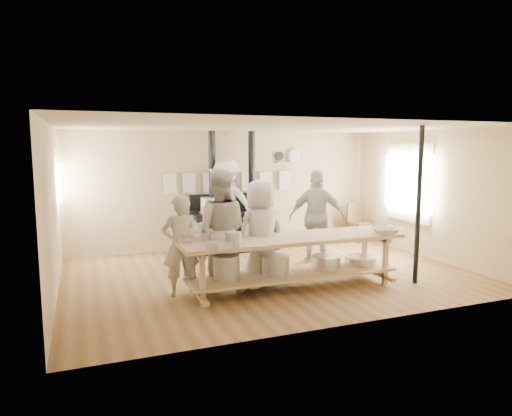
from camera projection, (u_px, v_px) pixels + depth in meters
The scene contains 24 objects.
ground at pixel (271, 274), 8.13m from camera, with size 7.00×7.00×0.00m, color brown.
room_shell at pixel (271, 184), 7.92m from camera, with size 7.00×7.00×7.00m.
window_right at pixel (410, 183), 9.73m from camera, with size 0.09×1.50×1.65m.
left_opening at pixel (60, 182), 8.54m from camera, with size 0.00×0.90×0.90m.
stove at pixel (233, 227), 10.02m from camera, with size 1.90×0.75×2.60m.
towel_rail at pixel (229, 179), 10.14m from camera, with size 3.00×0.04×0.47m.
back_wall_shelf at pixel (288, 158), 10.64m from camera, with size 0.63×0.14×0.32m.
prep_table at pixel (292, 257), 7.23m from camera, with size 3.60×0.90×0.85m.
support_post at pixel (419, 206), 7.44m from camera, with size 0.08×0.08×2.60m, color black.
cook_far_left at pixel (181, 246), 6.89m from camera, with size 0.57×0.37×1.55m, color #A8A195.
cook_left at pixel (219, 230), 7.13m from camera, with size 0.93×0.73×1.92m, color #A8A195.
cook_center at pixel (261, 233), 7.35m from camera, with size 0.85×0.56×1.75m, color #A8A195.
cook_right at pixel (317, 217), 8.74m from camera, with size 1.07×0.45×1.83m, color #A8A195.
cook_by_window at pixel (226, 206), 9.73m from camera, with size 1.30×0.75×2.02m, color #A8A195.
chair at pixel (359, 230), 11.04m from camera, with size 0.51×0.51×0.92m.
bowl_white_a at pixel (219, 235), 7.08m from camera, with size 0.43×0.43×0.11m, color white.
bowl_steel_a at pixel (192, 237), 6.93m from camera, with size 0.33×0.33×0.10m, color silver.
bowl_white_b at pixel (388, 231), 7.43m from camera, with size 0.42×0.42×0.10m, color white.
bowl_steel_b at pixel (382, 229), 7.57m from camera, with size 0.35×0.35×0.11m, color silver.
roasting_pan at pixel (223, 244), 6.43m from camera, with size 0.42×0.28×0.09m, color #B2B2B7.
mixing_bowl_large at pixel (200, 235), 6.98m from camera, with size 0.43×0.43×0.14m, color silver.
bucket_galv at pixel (233, 239), 6.48m from camera, with size 0.22×0.22×0.21m, color gray.
deep_bowl_enamel at pixel (191, 234), 6.93m from camera, with size 0.31×0.31×0.20m, color white.
pitcher at pixel (246, 230), 7.24m from camera, with size 0.13×0.13×0.21m, color white.
Camera 1 is at (-3.09, -7.28, 2.25)m, focal length 32.00 mm.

